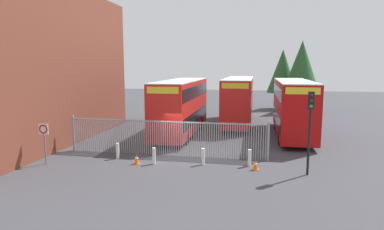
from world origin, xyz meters
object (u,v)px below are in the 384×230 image
Objects in this scene: bollard_far_right at (249,158)px; traffic_cone_by_gate at (137,159)px; bollard_near_right at (203,157)px; traffic_cone_mid_forecourt at (256,165)px; traffic_light_kerbside at (310,118)px; double_decker_bus_behind_fence_left at (293,106)px; speed_limit_sign_post at (44,134)px; bollard_near_left at (118,151)px; double_decker_bus_near_gate at (181,105)px; double_decker_bus_behind_fence_right at (239,99)px; bollard_center_front at (154,156)px.

traffic_cone_by_gate is (-6.33, -0.83, -0.19)m from bollard_far_right.
traffic_cone_mid_forecourt is (2.93, -0.41, -0.19)m from bollard_near_right.
traffic_light_kerbside is at bearing -18.21° from bollard_far_right.
double_decker_bus_behind_fence_left reaches higher than speed_limit_sign_post.
bollard_far_right is at bearing 5.35° from bollard_near_right.
bollard_near_left is 11.16m from traffic_light_kerbside.
bollard_near_right and bollard_far_right have the same top height.
double_decker_bus_near_gate is 1.00× the size of double_decker_bus_behind_fence_right.
bollard_near_left and bollard_far_right have the same top height.
bollard_near_right is (-5.73, -9.22, -1.95)m from double_decker_bus_behind_fence_left.
traffic_cone_by_gate is at bearing -171.12° from bollard_near_right.
traffic_light_kerbside is at bearing -5.36° from bollard_near_left.
double_decker_bus_near_gate is at bearing 125.95° from bollard_far_right.
traffic_light_kerbside is (8.33, -0.34, 2.51)m from bollard_center_front.
double_decker_bus_near_gate is at bearing -126.93° from double_decker_bus_behind_fence_right.
bollard_near_right is 1.00× the size of bollard_far_right.
bollard_near_right is 9.06m from speed_limit_sign_post.
bollard_center_front is at bearing 179.82° from traffic_cone_mid_forecourt.
double_decker_bus_behind_fence_right is at bearing 64.42° from bollard_near_left.
bollard_near_left is at bearing 179.73° from bollard_far_right.
double_decker_bus_behind_fence_left is at bearing 89.00° from traffic_light_kerbside.
double_decker_bus_behind_fence_left is 13.81m from traffic_cone_by_gate.
speed_limit_sign_post is (-6.04, -1.26, 1.30)m from bollard_center_front.
double_decker_bus_near_gate is at bearing -172.62° from double_decker_bus_behind_fence_left.
double_decker_bus_behind_fence_left is 10.26m from traffic_cone_mid_forecourt.
bollard_near_left is at bearing -140.90° from double_decker_bus_behind_fence_left.
bollard_center_front is 5.71m from traffic_cone_mid_forecourt.
bollard_near_left is 5.28m from bollard_near_right.
traffic_cone_mid_forecourt is at bearing 6.05° from speed_limit_sign_post.
double_decker_bus_behind_fence_left is at bearing 39.10° from bollard_near_left.
speed_limit_sign_post reaches higher than bollard_far_right.
speed_limit_sign_post is (-11.39, -1.90, 1.30)m from bollard_far_right.
bollard_far_right is 4.01m from traffic_light_kerbside.
double_decker_bus_near_gate is at bearing 92.19° from bollard_center_front.
bollard_center_front and bollard_far_right have the same top height.
double_decker_bus_behind_fence_left is 11.03m from bollard_near_right.
double_decker_bus_behind_fence_left is at bearing 70.69° from bollard_far_right.
bollard_center_front is 6.30m from speed_limit_sign_post.
bollard_near_right is 2.97m from traffic_cone_mid_forecourt.
speed_limit_sign_post is (-14.54, -10.88, -0.65)m from double_decker_bus_behind_fence_left.
double_decker_bus_near_gate is 8.70m from bollard_center_front.
traffic_light_kerbside is at bearing -7.54° from bollard_near_right.
bollard_near_right is 3.80m from traffic_cone_by_gate.
double_decker_bus_behind_fence_right is 18.32× the size of traffic_cone_mid_forecourt.
bollard_center_front is at bearing 11.82° from speed_limit_sign_post.
traffic_cone_by_gate is 5.38m from speed_limit_sign_post.
double_decker_bus_near_gate is 7.13m from double_decker_bus_behind_fence_right.
double_decker_bus_behind_fence_left reaches higher than bollard_near_left.
bollard_near_left is 1.61× the size of traffic_cone_mid_forecourt.
traffic_light_kerbside reaches higher than bollard_near_right.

